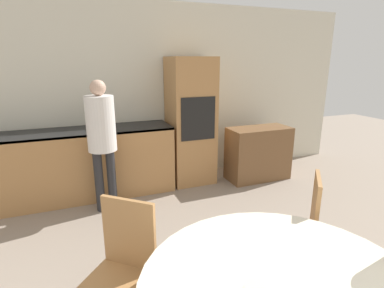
{
  "coord_description": "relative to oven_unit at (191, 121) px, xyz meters",
  "views": [
    {
      "loc": [
        -0.94,
        0.52,
        1.8
      ],
      "look_at": [
        -0.02,
        2.86,
        1.09
      ],
      "focal_mm": 28.0,
      "sensor_mm": 36.0,
      "label": 1
    }
  ],
  "objects": [
    {
      "name": "sideboard",
      "position": [
        1.0,
        -0.31,
        -0.52
      ],
      "size": [
        0.95,
        0.45,
        0.81
      ],
      "color": "brown",
      "rests_on": "ground_plane"
    },
    {
      "name": "kitchen_counter",
      "position": [
        -1.8,
        -0.01,
        -0.45
      ],
      "size": [
        2.9,
        0.6,
        0.92
      ],
      "color": "#AD7A47",
      "rests_on": "ground_plane"
    },
    {
      "name": "person_standing",
      "position": [
        -1.31,
        -0.51,
        0.06
      ],
      "size": [
        0.33,
        0.33,
        1.59
      ],
      "color": "#262628",
      "rests_on": "ground_plane"
    },
    {
      "name": "chair_far_right",
      "position": [
        0.01,
        -2.39,
        -0.39
      ],
      "size": [
        0.56,
        0.56,
        0.95
      ],
      "rotation": [
        0.0,
        0.0,
        4.01
      ],
      "color": "#AD7A47",
      "rests_on": "ground_plane"
    },
    {
      "name": "oven_unit",
      "position": [
        0.0,
        0.0,
        0.0
      ],
      "size": [
        0.63,
        0.59,
        1.84
      ],
      "color": "#AD7A47",
      "rests_on": "ground_plane"
    },
    {
      "name": "wall_back",
      "position": [
        -0.62,
        0.34,
        0.38
      ],
      "size": [
        6.96,
        0.05,
        2.6
      ],
      "color": "beige",
      "rests_on": "ground_plane"
    },
    {
      "name": "chair_far_left",
      "position": [
        -1.38,
        -2.36,
        -0.39
      ],
      "size": [
        0.56,
        0.56,
        0.95
      ],
      "rotation": [
        0.0,
        0.0,
        5.57
      ],
      "color": "#AD7A47",
      "rests_on": "ground_plane"
    }
  ]
}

